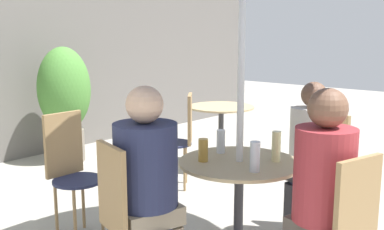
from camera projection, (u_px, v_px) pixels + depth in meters
cafe_table_near at (239, 184)px, 2.87m from camera, size 0.77×0.77×0.70m
cafe_table_far at (221, 120)px, 5.05m from camera, size 0.74×0.74×0.70m
bistro_chair_0 at (125, 211)px, 2.43m from camera, size 0.40×0.38×0.93m
bistro_chair_1 at (343, 228)px, 2.22m from camera, size 0.38×0.40×0.93m
bistro_chair_2 at (323, 164)px, 3.31m from camera, size 0.40×0.38×0.93m
bistro_chair_3 at (70, 164)px, 3.31m from camera, size 0.37×0.37×0.93m
bistro_chair_5 at (182, 133)px, 4.36m from camera, size 0.42×0.42×0.93m
seated_person_0 at (148, 176)px, 2.48m from camera, size 0.40×0.38×1.22m
seated_person_1 at (322, 184)px, 2.30m from camera, size 0.33×0.35×1.23m
seated_person_2 at (310, 147)px, 3.20m from camera, size 0.36×0.34×1.17m
beer_glass_0 at (276, 146)px, 2.82m from camera, size 0.06×0.06×0.19m
beer_glass_1 at (221, 141)px, 3.03m from camera, size 0.06×0.06×0.16m
beer_glass_2 at (203, 150)px, 2.83m from camera, size 0.06×0.06×0.15m
beer_glass_3 at (255, 157)px, 2.61m from camera, size 0.06×0.06×0.18m
potted_plant_1 at (65, 98)px, 5.25m from camera, size 0.61×0.61×1.35m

